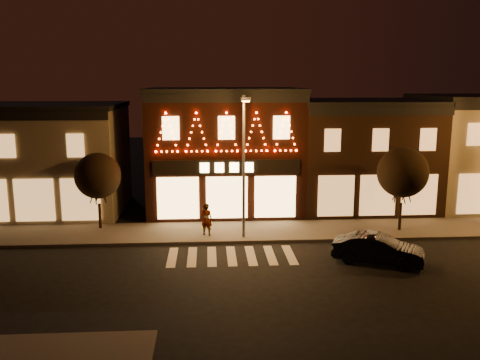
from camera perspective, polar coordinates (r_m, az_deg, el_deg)
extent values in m
plane|color=black|center=(22.72, -0.47, -11.81)|extent=(120.00, 120.00, 0.00)
cube|color=#47423D|center=(30.36, 2.48, -5.71)|extent=(44.00, 4.00, 0.15)
cube|color=#796F56|center=(37.24, -22.17, 2.01)|extent=(12.00, 8.00, 7.00)
cube|color=black|center=(36.90, -22.58, 7.62)|extent=(12.20, 8.20, 0.30)
cube|color=black|center=(33.12, -24.77, 6.45)|extent=(12.00, 0.25, 0.50)
cube|color=black|center=(35.25, -1.74, 3.18)|extent=(10.00, 8.00, 8.00)
cube|color=black|center=(34.93, -1.78, 9.94)|extent=(10.20, 8.20, 0.30)
cube|color=black|center=(30.89, -1.53, 9.05)|extent=(10.00, 0.25, 0.50)
cube|color=black|center=(31.26, -1.48, 1.43)|extent=(9.00, 0.15, 0.90)
cube|color=#FFD87F|center=(31.16, -1.48, 1.40)|extent=(3.40, 0.08, 0.60)
cube|color=black|center=(36.86, 13.21, 2.61)|extent=(9.00, 8.00, 7.20)
cube|color=black|center=(36.52, 13.47, 8.44)|extent=(9.20, 8.20, 0.30)
cube|color=black|center=(32.69, 15.51, 7.37)|extent=(9.00, 0.25, 0.50)
cylinder|color=#59595E|center=(28.12, 0.41, 1.36)|extent=(0.16, 0.16, 7.88)
cylinder|color=#59595E|center=(26.95, 0.53, 9.15)|extent=(0.11, 1.58, 0.10)
cube|color=#59595E|center=(26.16, 0.64, 8.98)|extent=(0.49, 0.28, 0.18)
cube|color=orange|center=(26.17, 0.64, 8.75)|extent=(0.38, 0.20, 0.05)
cylinder|color=black|center=(31.67, -15.30, -3.86)|extent=(0.17, 0.17, 1.48)
sphere|color=black|center=(31.16, -15.53, 0.45)|extent=(2.70, 2.70, 2.70)
cylinder|color=black|center=(31.62, 17.35, -3.88)|extent=(0.17, 0.17, 1.60)
sphere|color=black|center=(31.07, 17.63, 0.82)|extent=(2.93, 2.93, 2.93)
imported|color=black|center=(26.12, 15.09, -7.43)|extent=(4.57, 3.17, 1.43)
imported|color=gray|center=(29.16, -3.74, -4.38)|extent=(0.79, 0.66, 1.85)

